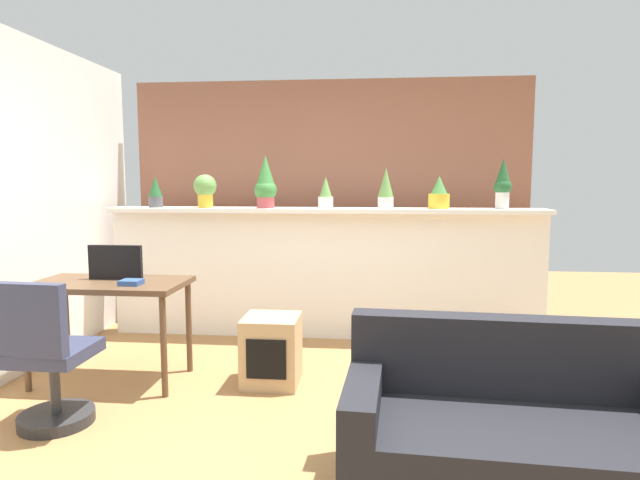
% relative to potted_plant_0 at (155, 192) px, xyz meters
% --- Properties ---
extents(ground_plane, '(12.00, 12.00, 0.00)m').
position_rel_potted_plant_0_xyz_m(ground_plane, '(1.60, -1.94, -1.37)').
color(ground_plane, '#9E7042').
extents(divider_wall, '(4.04, 0.16, 1.19)m').
position_rel_potted_plant_0_xyz_m(divider_wall, '(1.60, 0.06, -0.78)').
color(divider_wall, white).
rests_on(divider_wall, ground).
extents(plant_shelf, '(4.04, 0.37, 0.04)m').
position_rel_potted_plant_0_xyz_m(plant_shelf, '(1.60, 0.02, -0.17)').
color(plant_shelf, white).
rests_on(plant_shelf, divider_wall).
extents(brick_wall_behind, '(4.04, 0.10, 2.50)m').
position_rel_potted_plant_0_xyz_m(brick_wall_behind, '(1.60, 0.66, -0.12)').
color(brick_wall_behind, '#935B47').
rests_on(brick_wall_behind, ground).
extents(potted_plant_0, '(0.13, 0.13, 0.29)m').
position_rel_potted_plant_0_xyz_m(potted_plant_0, '(0.00, 0.00, 0.00)').
color(potted_plant_0, '#4C4C51').
rests_on(potted_plant_0, plant_shelf).
extents(potted_plant_1, '(0.21, 0.21, 0.31)m').
position_rel_potted_plant_0_xyz_m(potted_plant_1, '(0.49, -0.01, 0.03)').
color(potted_plant_1, gold).
rests_on(potted_plant_1, plant_shelf).
extents(potted_plant_2, '(0.21, 0.21, 0.49)m').
position_rel_potted_plant_0_xyz_m(potted_plant_2, '(1.06, -0.01, 0.08)').
color(potted_plant_2, '#B7474C').
rests_on(potted_plant_2, plant_shelf).
extents(potted_plant_3, '(0.14, 0.14, 0.29)m').
position_rel_potted_plant_0_xyz_m(potted_plant_3, '(1.62, 0.01, -0.02)').
color(potted_plant_3, silver).
rests_on(potted_plant_3, plant_shelf).
extents(potted_plant_4, '(0.14, 0.14, 0.37)m').
position_rel_potted_plant_0_xyz_m(potted_plant_4, '(2.17, -0.01, 0.04)').
color(potted_plant_4, silver).
rests_on(potted_plant_4, plant_shelf).
extents(potted_plant_5, '(0.19, 0.19, 0.30)m').
position_rel_potted_plant_0_xyz_m(potted_plant_5, '(2.65, 0.04, -0.02)').
color(potted_plant_5, gold).
rests_on(potted_plant_5, plant_shelf).
extents(potted_plant_6, '(0.16, 0.16, 0.45)m').
position_rel_potted_plant_0_xyz_m(potted_plant_6, '(3.21, 0.05, 0.08)').
color(potted_plant_6, silver).
rests_on(potted_plant_6, plant_shelf).
extents(desk, '(1.10, 0.60, 0.75)m').
position_rel_potted_plant_0_xyz_m(desk, '(0.14, -1.22, -0.71)').
color(desk, brown).
rests_on(desk, ground).
extents(tv_monitor, '(0.40, 0.04, 0.26)m').
position_rel_potted_plant_0_xyz_m(tv_monitor, '(0.15, -1.14, -0.50)').
color(tv_monitor, black).
rests_on(tv_monitor, desk).
extents(office_chair, '(0.45, 0.46, 0.91)m').
position_rel_potted_plant_0_xyz_m(office_chair, '(0.13, -1.98, -0.99)').
color(office_chair, '#262628').
rests_on(office_chair, ground).
extents(side_cube_shelf, '(0.40, 0.41, 0.50)m').
position_rel_potted_plant_0_xyz_m(side_cube_shelf, '(1.33, -1.16, -1.12)').
color(side_cube_shelf, tan).
rests_on(side_cube_shelf, ground).
extents(book_on_desk, '(0.14, 0.13, 0.04)m').
position_rel_potted_plant_0_xyz_m(book_on_desk, '(0.36, -1.33, -0.61)').
color(book_on_desk, '#2D4C8C').
rests_on(book_on_desk, desk).
extents(couch, '(1.60, 0.86, 0.80)m').
position_rel_potted_plant_0_xyz_m(couch, '(2.71, -2.44, -1.09)').
color(couch, black).
rests_on(couch, ground).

